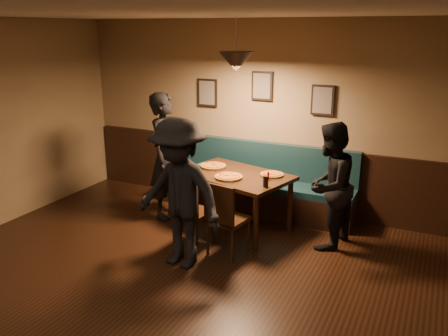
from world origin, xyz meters
name	(u,v)px	position (x,y,z in m)	size (l,w,h in m)	color
floor	(122,328)	(0.00, 0.00, 0.00)	(7.00, 7.00, 0.00)	black
ceiling	(98,8)	(0.00, 0.00, 2.80)	(7.00, 7.00, 0.00)	silver
wall_back	(262,116)	(0.00, 3.50, 1.40)	(6.00, 6.00, 0.00)	#8C704F
wainscot	(260,174)	(0.00, 3.47, 0.50)	(5.88, 0.06, 1.00)	black
booth_bench	(253,179)	(0.00, 3.20, 0.50)	(3.00, 0.60, 1.00)	#0F232D
picture_left	(208,93)	(-0.90, 3.47, 1.70)	(0.32, 0.04, 0.42)	black
picture_center	(262,86)	(0.00, 3.47, 1.85)	(0.32, 0.04, 0.42)	black
picture_right	(323,100)	(0.90, 3.47, 1.70)	(0.32, 0.04, 0.42)	black
pendant_lamp	(236,62)	(0.00, 2.53, 2.25)	(0.44, 0.44, 0.25)	black
dining_table	(235,201)	(0.00, 2.53, 0.39)	(1.45, 0.93, 0.77)	black
chair_near_left	(193,211)	(-0.24, 1.79, 0.47)	(0.41, 0.41, 0.94)	black
chair_near_right	(228,218)	(0.25, 1.78, 0.47)	(0.41, 0.41, 0.94)	black
diner_left	(166,156)	(-1.06, 2.48, 0.91)	(0.66, 0.43, 1.81)	black
diner_right	(329,186)	(1.28, 2.51, 0.80)	(0.77, 0.60, 1.59)	black
diner_front	(179,194)	(-0.14, 1.30, 0.87)	(1.12, 0.65, 1.74)	black
pizza_a	(213,166)	(-0.40, 2.68, 0.79)	(0.36, 0.36, 0.04)	gold
pizza_b	(229,177)	(0.00, 2.32, 0.80)	(0.37, 0.37, 0.04)	orange
pizza_c	(272,174)	(0.47, 2.67, 0.79)	(0.31, 0.31, 0.04)	orange
soda_glass	(266,181)	(0.56, 2.21, 0.84)	(0.07, 0.07, 0.14)	black
tabasco_bottle	(268,175)	(0.49, 2.48, 0.84)	(0.03, 0.03, 0.13)	#96050A
napkin_a	(205,164)	(-0.57, 2.74, 0.78)	(0.15, 0.15, 0.01)	#1B6529
napkin_b	(190,174)	(-0.53, 2.24, 0.78)	(0.13, 0.13, 0.01)	#1C6932
cutlery_set	(221,181)	(-0.04, 2.18, 0.78)	(0.02, 0.20, 0.00)	silver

